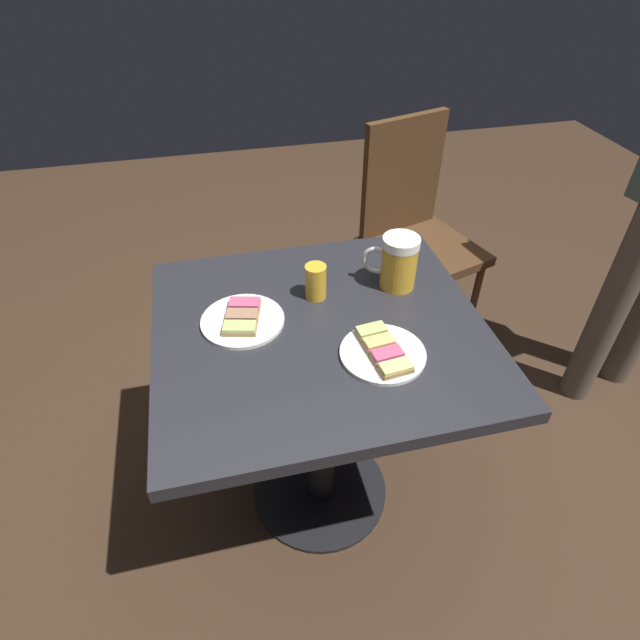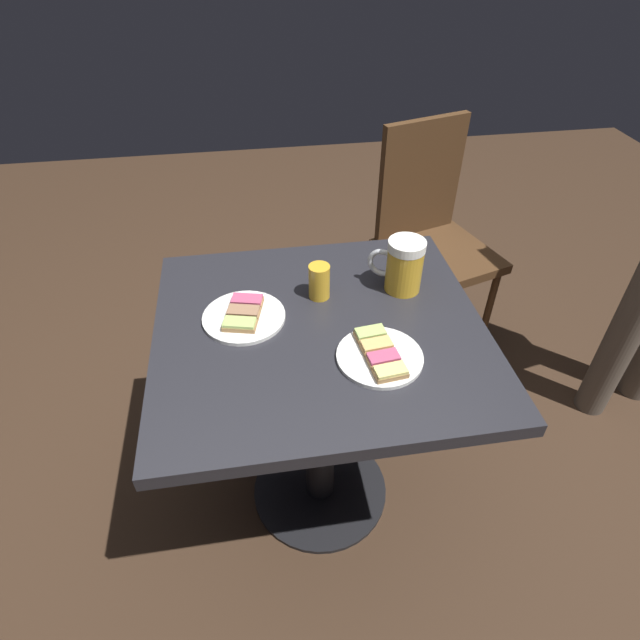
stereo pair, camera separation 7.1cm
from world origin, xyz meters
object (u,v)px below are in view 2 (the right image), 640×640
object	(u,v)px
plate_near	(380,355)
cafe_chair	(430,233)
beer_mug	(403,265)
plate_far	(244,316)
beer_glass_small	(319,282)

from	to	relation	value
plate_near	cafe_chair	xyz separation A→B (m)	(0.41, 0.80, -0.18)
plate_near	cafe_chair	size ratio (longest dim) A/B	0.21
plate_near	beer_mug	world-z (taller)	beer_mug
plate_near	cafe_chair	world-z (taller)	cafe_chair
plate_far	beer_mug	world-z (taller)	beer_mug
plate_far	beer_glass_small	distance (m)	0.21
beer_glass_small	plate_near	bearing A→B (deg)	-68.38
cafe_chair	plate_far	bearing A→B (deg)	24.03
beer_mug	beer_glass_small	bearing A→B (deg)	-179.45
plate_far	cafe_chair	bearing A→B (deg)	40.68
plate_far	cafe_chair	size ratio (longest dim) A/B	0.22
plate_far	beer_mug	size ratio (longest dim) A/B	1.42
plate_near	cafe_chair	distance (m)	0.92
plate_near	beer_glass_small	world-z (taller)	beer_glass_small
plate_near	beer_glass_small	size ratio (longest dim) A/B	2.11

